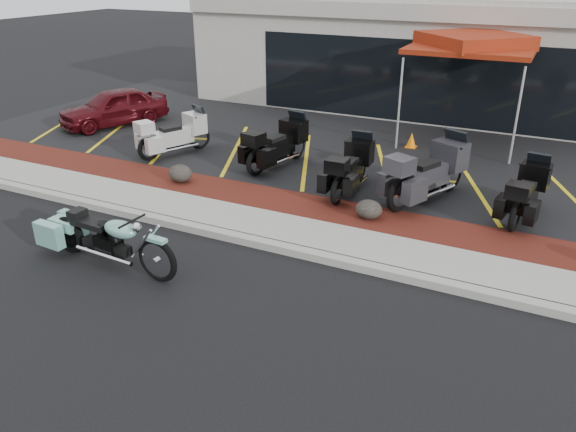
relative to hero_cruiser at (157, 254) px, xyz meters
The scene contains 17 objects.
ground 2.29m from the hero_cruiser, 26.83° to the left, with size 90.00×90.00×0.00m, color black.
curb 2.79m from the hero_cruiser, 43.81° to the left, with size 24.00×0.25×0.15m, color gray.
sidewalk 3.31m from the hero_cruiser, 52.68° to the left, with size 24.00×1.20×0.15m, color gray.
mulch_bed 4.32m from the hero_cruiser, 62.45° to the left, with size 24.00×1.20×0.16m, color #33160B.
upper_lot 9.43m from the hero_cruiser, 77.83° to the left, with size 26.00×9.60×0.15m, color black.
dealership_building 15.67m from the hero_cruiser, 82.69° to the left, with size 18.00×8.16×4.00m.
boulder_left 4.39m from the hero_cruiser, 120.95° to the left, with size 0.60×0.50×0.42m, color black.
boulder_mid 4.49m from the hero_cruiser, 56.13° to the left, with size 0.56×0.47×0.40m, color black.
hero_cruiser is the anchor object (origin of this frame).
touring_white 7.00m from the hero_cruiser, 118.27° to the left, with size 2.17×0.83×1.26m, color silver, non-canonical shape.
touring_black_front 6.60m from the hero_cruiser, 94.22° to the left, with size 2.27×0.87×1.32m, color black, non-canonical shape.
touring_black_mid 5.95m from the hero_cruiser, 74.29° to the left, with size 2.18×0.83×1.27m, color black, non-canonical shape.
touring_grey 7.08m from the hero_cruiser, 58.43° to the left, with size 2.52×0.96×1.47m, color #313036, non-canonical shape.
touring_black_rear 8.05m from the hero_cruiser, 47.13° to the left, with size 2.09×0.80×1.21m, color black, non-canonical shape.
parked_car 10.16m from the hero_cruiser, 135.59° to the left, with size 1.38×3.43×1.17m, color #45090F.
traffic_cone 9.18m from the hero_cruiser, 77.19° to the left, with size 0.29×0.29×0.42m, color orange.
popup_canopy 10.97m from the hero_cruiser, 72.56° to the left, with size 3.41×3.41×3.06m.
Camera 1 is at (3.65, -7.53, 5.04)m, focal length 35.00 mm.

